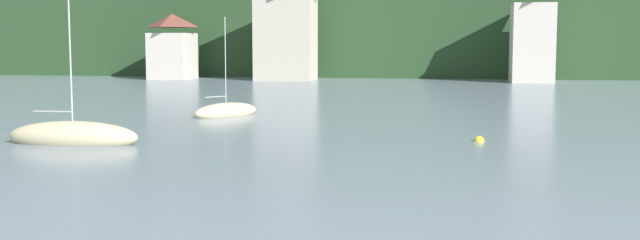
{
  "coord_description": "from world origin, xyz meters",
  "views": [
    {
      "loc": [
        4.93,
        9.76,
        4.49
      ],
      "look_at": [
        0.0,
        38.4,
        1.42
      ],
      "focal_mm": 42.93,
      "sensor_mm": 36.0,
      "label": 1
    }
  ],
  "objects_px": {
    "shore_building_west": "(172,47)",
    "sailboat_mid_6": "(73,136)",
    "shore_building_westcentral": "(286,30)",
    "shore_building_central": "(532,34)",
    "sailboat_far_5": "(226,112)",
    "mooring_buoy_near": "(479,141)"
  },
  "relations": [
    {
      "from": "shore_building_west",
      "to": "sailboat_mid_6",
      "type": "distance_m",
      "value": 54.96
    },
    {
      "from": "shore_building_westcentral",
      "to": "shore_building_west",
      "type": "bearing_deg",
      "value": 179.89
    },
    {
      "from": "shore_building_westcentral",
      "to": "sailboat_mid_6",
      "type": "xyz_separation_m",
      "value": [
        2.05,
        -52.67,
        -5.23
      ]
    },
    {
      "from": "shore_building_central",
      "to": "sailboat_far_5",
      "type": "distance_m",
      "value": 45.61
    },
    {
      "from": "shore_building_west",
      "to": "sailboat_mid_6",
      "type": "xyz_separation_m",
      "value": [
        15.27,
        -52.7,
        -3.27
      ]
    },
    {
      "from": "shore_building_central",
      "to": "mooring_buoy_near",
      "type": "bearing_deg",
      "value": -98.16
    },
    {
      "from": "shore_building_central",
      "to": "sailboat_far_5",
      "type": "bearing_deg",
      "value": -118.12
    },
    {
      "from": "shore_building_westcentral",
      "to": "mooring_buoy_near",
      "type": "relative_size",
      "value": 23.69
    },
    {
      "from": "mooring_buoy_near",
      "to": "shore_building_central",
      "type": "bearing_deg",
      "value": 81.84
    },
    {
      "from": "shore_building_westcentral",
      "to": "mooring_buoy_near",
      "type": "xyz_separation_m",
      "value": [
        19.4,
        -48.93,
        -5.54
      ]
    },
    {
      "from": "sailboat_far_5",
      "to": "sailboat_mid_6",
      "type": "xyz_separation_m",
      "value": [
        -3.02,
        -12.8,
        0.06
      ]
    },
    {
      "from": "shore_building_west",
      "to": "sailboat_far_5",
      "type": "height_order",
      "value": "shore_building_west"
    },
    {
      "from": "mooring_buoy_near",
      "to": "shore_building_westcentral",
      "type": "bearing_deg",
      "value": 111.63
    },
    {
      "from": "shore_building_westcentral",
      "to": "sailboat_mid_6",
      "type": "bearing_deg",
      "value": -87.77
    },
    {
      "from": "shore_building_central",
      "to": "sailboat_mid_6",
      "type": "height_order",
      "value": "shore_building_central"
    },
    {
      "from": "sailboat_far_5",
      "to": "mooring_buoy_near",
      "type": "relative_size",
      "value": 12.63
    },
    {
      "from": "shore_building_central",
      "to": "shore_building_westcentral",
      "type": "bearing_deg",
      "value": -179.72
    },
    {
      "from": "shore_building_westcentral",
      "to": "sailboat_far_5",
      "type": "height_order",
      "value": "shore_building_westcentral"
    },
    {
      "from": "shore_building_west",
      "to": "sailboat_far_5",
      "type": "distance_m",
      "value": 44.01
    },
    {
      "from": "shore_building_west",
      "to": "mooring_buoy_near",
      "type": "xyz_separation_m",
      "value": [
        32.62,
        -48.96,
        -3.58
      ]
    },
    {
      "from": "shore_building_westcentral",
      "to": "shore_building_central",
      "type": "relative_size",
      "value": 1.1
    },
    {
      "from": "shore_building_westcentral",
      "to": "sailboat_far_5",
      "type": "bearing_deg",
      "value": -82.76
    }
  ]
}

